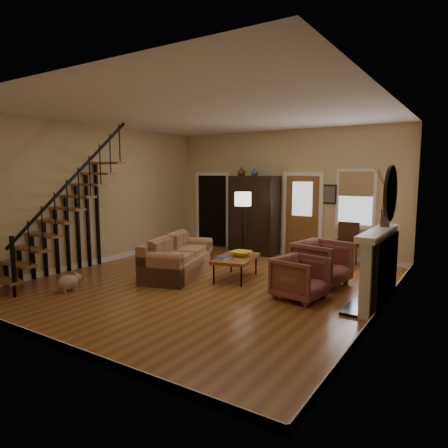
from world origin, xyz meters
The scene contains 15 objects.
room centered at (-0.41, 1.76, 1.51)m, with size 7.00×7.33×3.30m.
staircase centered at (-2.78, -1.30, 1.60)m, with size 0.94×2.80×3.20m, color brown, non-canonical shape.
fireplace centered at (3.13, 0.50, 0.74)m, with size 0.33×1.95×2.30m.
armoire centered at (-0.70, 3.15, 1.05)m, with size 1.30×0.60×2.10m, color black, non-canonical shape.
vase_a centered at (-1.05, 3.05, 2.22)m, with size 0.24×0.24×0.25m, color #4C2619.
vase_b centered at (-0.65, 3.05, 2.21)m, with size 0.20×0.20×0.21m, color #334C60.
sofa centered at (-0.89, 0.14, 0.39)m, with size 0.91×2.10×0.78m, color #A5744B, non-canonical shape.
coffee_table centered at (0.29, 0.55, 0.23)m, with size 0.71×1.21×0.47m, color brown, non-canonical shape.
bowl centered at (0.34, 0.70, 0.52)m, with size 0.42×0.42×0.10m, color yellow.
books centered at (0.17, 0.25, 0.49)m, with size 0.22×0.30×0.06m, color beige, non-canonical shape.
armchair_left centered at (1.91, 0.04, 0.37)m, with size 0.79×0.82×0.74m, color maroon.
armchair_right centered at (1.91, 1.12, 0.43)m, with size 0.92×0.95×0.86m, color maroon.
floor_lamp centered at (-0.33, 1.90, 0.86)m, with size 0.40×0.40×1.73m, color black, non-canonical shape.
side_chair centered at (1.85, 2.95, 0.51)m, with size 0.54×0.54×1.02m, color #3E2413, non-canonical shape.
dog centered at (-1.84, -1.90, 0.16)m, with size 0.27×0.45×0.33m, color tan, non-canonical shape.
Camera 1 is at (4.45, -6.33, 2.17)m, focal length 32.00 mm.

